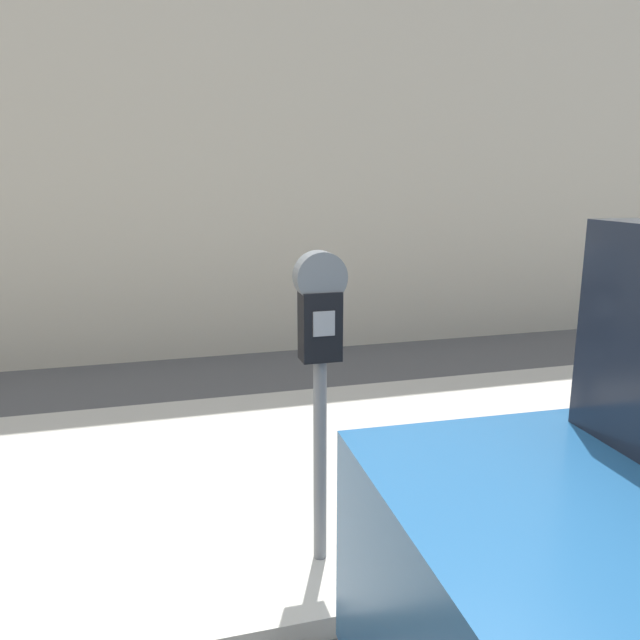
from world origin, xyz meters
The scene contains 3 objects.
sidewalk centered at (0.00, 2.20, 0.05)m, with size 24.00×2.80×0.11m.
building_facade centered at (0.00, 5.37, 2.70)m, with size 24.00×0.30×5.40m.
parking_meter centered at (0.20, 1.23, 1.17)m, with size 0.23×0.13×1.48m.
Camera 1 is at (-0.52, -1.36, 1.90)m, focal length 35.00 mm.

